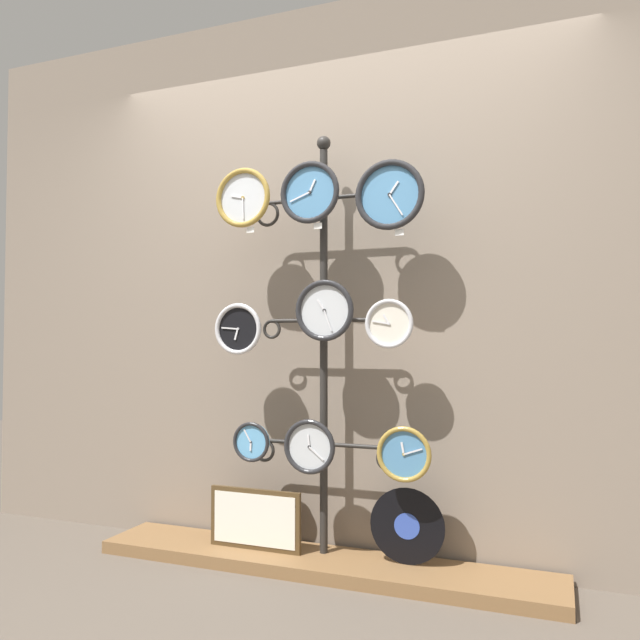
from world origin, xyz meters
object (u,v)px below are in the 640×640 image
object	(u,v)px
clock_middle_left	(238,329)
clock_bottom_center	(310,447)
clock_top_center	(310,193)
picture_frame	(255,519)
clock_middle_right	(389,324)
clock_bottom_left	(252,442)
clock_middle_center	(325,310)
clock_top_left	(243,198)
vinyl_record	(407,526)
clock_top_right	(390,195)
clock_bottom_right	(404,454)
display_stand	(324,412)

from	to	relation	value
clock_middle_left	clock_bottom_center	distance (m)	0.67
clock_top_center	picture_frame	world-z (taller)	clock_top_center
clock_middle_right	clock_bottom_left	world-z (taller)	clock_middle_right
clock_middle_right	clock_middle_center	bearing A→B (deg)	-176.29
clock_top_left	clock_middle_right	world-z (taller)	clock_top_left
clock_middle_left	vinyl_record	world-z (taller)	clock_middle_left
clock_middle_right	vinyl_record	xyz separation A→B (m)	(0.06, 0.07, -0.91)
clock_middle_right	clock_top_left	bearing A→B (deg)	-177.44
clock_top_right	clock_middle_left	xyz separation A→B (m)	(-0.76, -0.01, -0.60)
clock_bottom_right	clock_bottom_left	bearing A→B (deg)	179.39
clock_middle_center	clock_bottom_right	world-z (taller)	clock_middle_center
clock_middle_center	clock_bottom_left	world-z (taller)	clock_middle_center
clock_bottom_left	clock_bottom_right	size ratio (longest dim) A/B	0.79
clock_top_center	clock_top_right	xyz separation A→B (m)	(0.39, 0.00, -0.04)
clock_bottom_left	vinyl_record	distance (m)	0.82
clock_middle_left	picture_frame	distance (m)	0.92
display_stand	clock_top_center	size ratio (longest dim) A/B	6.93
clock_top_left	clock_middle_left	distance (m)	0.64
clock_top_right	picture_frame	xyz separation A→B (m)	(-0.68, 0.02, -1.52)
clock_top_right	clock_bottom_center	xyz separation A→B (m)	(-0.38, -0.02, -1.14)
vinyl_record	clock_bottom_right	bearing A→B (deg)	-83.41
clock_top_left	picture_frame	world-z (taller)	clock_top_left
clock_top_center	clock_bottom_left	size ratio (longest dim) A/B	1.55
display_stand	clock_top_right	bearing A→B (deg)	-14.73
clock_bottom_left	vinyl_record	world-z (taller)	clock_bottom_left
vinyl_record	picture_frame	world-z (taller)	vinyl_record
display_stand	picture_frame	world-z (taller)	display_stand
clock_top_right	clock_top_left	bearing A→B (deg)	-178.02
clock_middle_center	clock_bottom_left	distance (m)	0.73
picture_frame	display_stand	bearing A→B (deg)	13.18
clock_middle_left	clock_middle_right	size ratio (longest dim) A/B	1.13
vinyl_record	picture_frame	xyz separation A→B (m)	(-0.73, -0.06, -0.03)
clock_middle_left	clock_bottom_right	xyz separation A→B (m)	(0.82, -0.01, -0.55)
clock_top_left	picture_frame	bearing A→B (deg)	40.61
clock_middle_left	vinyl_record	distance (m)	1.21
clock_top_center	clock_middle_left	distance (m)	0.74
clock_middle_left	picture_frame	size ratio (longest dim) A/B	0.53
vinyl_record	picture_frame	size ratio (longest dim) A/B	0.72
clock_bottom_center	picture_frame	size ratio (longest dim) A/B	0.53
display_stand	clock_bottom_right	bearing A→B (deg)	-14.99
clock_top_center	clock_middle_left	bearing A→B (deg)	-178.81
display_stand	clock_bottom_right	size ratio (longest dim) A/B	8.43
clock_middle_center	clock_bottom_center	bearing A→B (deg)	-171.96
clock_bottom_right	picture_frame	world-z (taller)	clock_bottom_right
clock_top_left	clock_middle_left	size ratio (longest dim) A/B	1.16
clock_bottom_right	vinyl_record	size ratio (longest dim) A/B	0.71
clock_middle_right	vinyl_record	bearing A→B (deg)	49.21
clock_bottom_right	picture_frame	xyz separation A→B (m)	(-0.74, 0.04, -0.37)
clock_top_right	vinyl_record	world-z (taller)	clock_top_right
clock_top_right	clock_middle_right	xyz separation A→B (m)	(-0.01, 0.01, -0.58)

